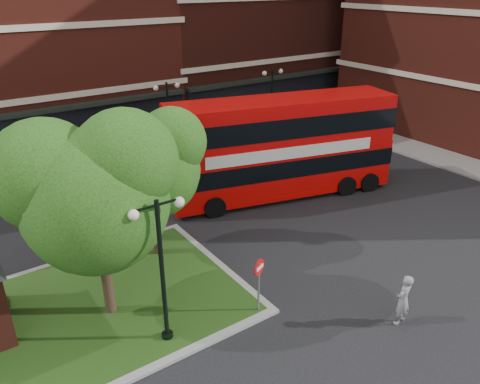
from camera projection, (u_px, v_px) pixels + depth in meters
ground at (301, 285)px, 17.74m from camera, size 120.00×120.00×0.00m
pavement_far at (129, 158)px, 30.01m from camera, size 44.00×3.00×0.12m
terrace_far_right at (241, 11)px, 39.55m from camera, size 18.00×12.00×16.00m
traffic_island at (63, 320)px, 15.79m from camera, size 12.60×7.60×0.15m
tree_island_west at (90, 188)px, 14.23m from camera, size 5.40×4.71×7.21m
tree_island_east at (148, 160)px, 17.88m from camera, size 4.46×3.90×6.29m
lamp_island at (162, 266)px, 13.85m from camera, size 1.72×0.36×5.00m
lamp_far_left at (169, 118)px, 28.40m from camera, size 1.72×0.36×5.00m
lamp_far_right at (272, 100)px, 32.56m from camera, size 1.72×0.36×5.00m
bus at (281, 141)px, 23.97m from camera, size 12.16×5.60×4.53m
woman at (403, 300)px, 15.42m from camera, size 0.74×0.54×1.87m
car_silver at (53, 167)px, 26.89m from camera, size 4.09×1.84×1.36m
car_white at (209, 143)px, 30.78m from camera, size 4.08×1.67×1.32m
no_entry_sign at (259, 276)px, 15.61m from camera, size 0.57×0.29×2.18m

